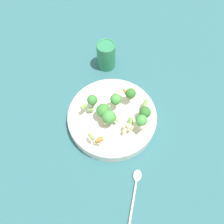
# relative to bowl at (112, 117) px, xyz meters

# --- Properties ---
(ground_plane) EXTENTS (3.00, 3.00, 0.00)m
(ground_plane) POSITION_rel_bowl_xyz_m (0.00, 0.00, -0.02)
(ground_plane) COLOR #2D6066
(bowl) EXTENTS (0.30, 0.30, 0.05)m
(bowl) POSITION_rel_bowl_xyz_m (0.00, 0.00, 0.00)
(bowl) COLOR silver
(bowl) RESTS_ON ground_plane
(pasta_salad) EXTENTS (0.23, 0.18, 0.07)m
(pasta_salad) POSITION_rel_bowl_xyz_m (-0.01, 0.02, 0.06)
(pasta_salad) COLOR #8CB766
(pasta_salad) RESTS_ON bowl
(cup) EXTENTS (0.07, 0.07, 0.11)m
(cup) POSITION_rel_bowl_xyz_m (-0.11, -0.23, 0.03)
(cup) COLOR #2D7F51
(cup) RESTS_ON ground_plane
(spoon) EXTENTS (0.14, 0.14, 0.01)m
(spoon) POSITION_rel_bowl_xyz_m (0.06, 0.23, -0.02)
(spoon) COLOR silver
(spoon) RESTS_ON ground_plane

